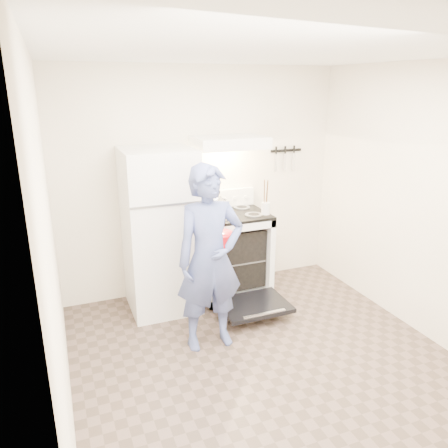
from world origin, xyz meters
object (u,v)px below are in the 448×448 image
Objects in this scene: tea_kettle at (215,199)px; dutch_oven at (220,240)px; stove_body at (232,255)px; person at (210,259)px; refrigerator at (160,231)px.

tea_kettle is 0.83× the size of dutch_oven.
tea_kettle is at bearing 137.83° from stove_body.
stove_body is at bearing 57.24° from person.
person reaches higher than stove_body.
dutch_oven is at bearing 57.50° from person.
refrigerator reaches higher than dutch_oven.
dutch_oven is (-0.33, -0.51, 0.40)m from stove_body.
tea_kettle is at bearing 13.44° from refrigerator.
tea_kettle is 0.16× the size of person.
person is (-0.43, -1.03, -0.25)m from tea_kettle.
dutch_oven is at bearing -123.02° from stove_body.
refrigerator is at bearing -178.23° from stove_body.
stove_body is 0.66m from tea_kettle.
tea_kettle is at bearing 67.37° from person.
dutch_oven reaches higher than stove_body.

